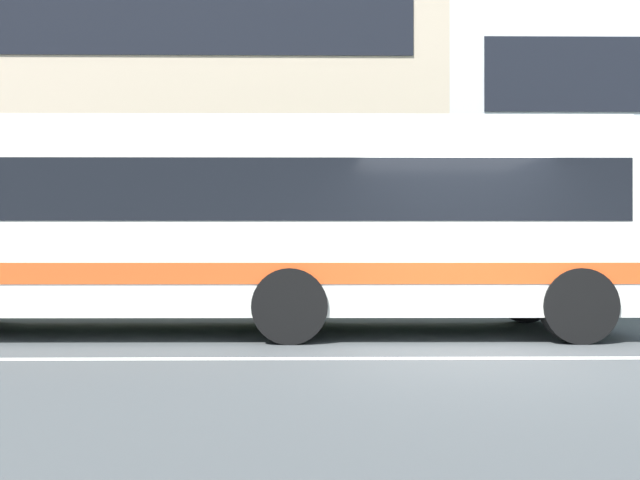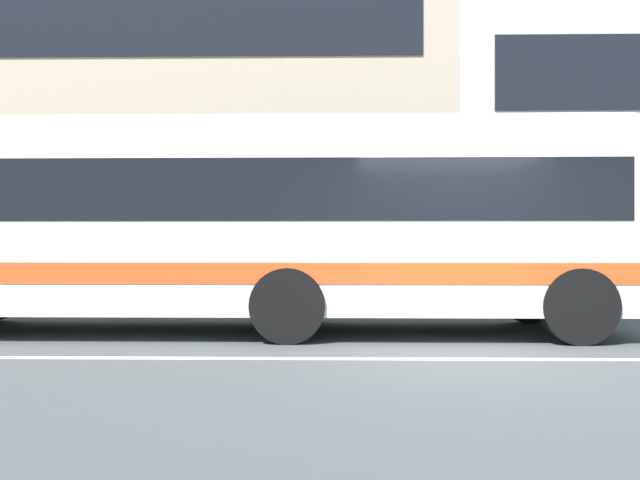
% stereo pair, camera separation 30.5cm
% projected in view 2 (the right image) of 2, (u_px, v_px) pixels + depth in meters
% --- Properties ---
extents(ground_plane, '(160.00, 160.00, 0.00)m').
position_uv_depth(ground_plane, '(473.00, 359.00, 7.63)').
color(ground_plane, '#424648').
extents(lane_centre_line, '(60.00, 0.16, 0.01)m').
position_uv_depth(lane_centre_line, '(473.00, 359.00, 7.63)').
color(lane_centre_line, silver).
rests_on(lane_centre_line, ground_plane).
extents(hedge_row_far, '(22.68, 1.10, 0.89)m').
position_uv_depth(hedge_row_far, '(549.00, 286.00, 13.46)').
color(hedge_row_far, '#1F4827').
rests_on(hedge_row_far, ground_plane).
extents(apartment_block_left, '(24.35, 11.33, 13.03)m').
position_uv_depth(apartment_block_left, '(82.00, 94.00, 23.46)').
color(apartment_block_left, '#C3AE92').
rests_on(apartment_block_left, ground_plane).
extents(transit_bus, '(11.01, 2.61, 3.05)m').
position_uv_depth(transit_bus, '(248.00, 219.00, 9.98)').
color(transit_bus, white).
rests_on(transit_bus, ground_plane).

